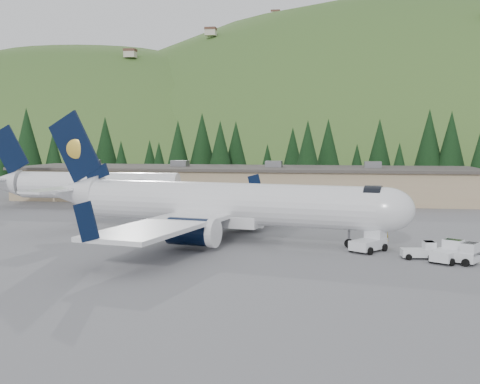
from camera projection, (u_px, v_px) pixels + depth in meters
name	position (u px, v px, depth m)	size (l,w,h in m)	color
ground	(229.00, 240.00, 56.23)	(600.00, 600.00, 0.00)	slate
airliner	(219.00, 205.00, 56.33)	(37.11, 35.06, 12.37)	white
second_airliner	(79.00, 184.00, 81.64)	(27.50, 11.00, 10.05)	white
baggage_tug_a	(421.00, 251.00, 47.37)	(2.71, 1.80, 1.37)	silver
baggage_tug_b	(460.00, 254.00, 45.45)	(3.52, 3.01, 1.68)	silver
baggage_tug_c	(449.00, 252.00, 46.10)	(3.00, 3.41, 1.64)	silver
terminal_building	(242.00, 183.00, 94.16)	(71.00, 17.00, 6.10)	tan
baggage_tug_d	(370.00, 242.00, 50.53)	(3.34, 3.76, 1.81)	silver
ramp_worker	(385.00, 237.00, 52.35)	(0.63, 0.42, 1.74)	yellow
tree_line	(261.00, 149.00, 116.28)	(112.46, 18.48, 14.48)	black
hills	(439.00, 355.00, 258.47)	(614.00, 330.00, 300.00)	#284C1E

